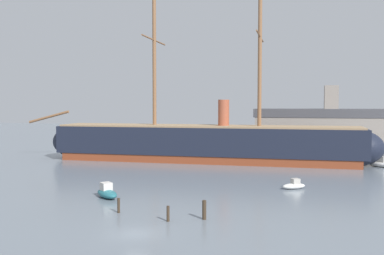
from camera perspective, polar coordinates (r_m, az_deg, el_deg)
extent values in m
plane|color=slate|center=(42.00, -7.28, -13.50)|extent=(400.00, 400.00, 0.00)
cube|color=brown|center=(91.21, 1.75, -3.94)|extent=(60.34, 9.52, 1.57)
cube|color=black|center=(90.84, 1.75, -1.69)|extent=(62.85, 9.92, 5.60)
ellipsoid|color=black|center=(100.78, -14.56, -1.76)|extent=(11.37, 8.56, 7.17)
ellipsoid|color=black|center=(89.67, 20.15, -2.45)|extent=(11.37, 8.56, 7.17)
cube|color=#9E7F5B|center=(90.64, 1.75, 0.18)|extent=(61.59, 9.15, 0.34)
cylinder|color=brown|center=(93.87, -4.90, 9.07)|extent=(0.78, 0.78, 29.15)
cylinder|color=brown|center=(94.30, -4.91, 11.19)|extent=(0.43, 15.07, 0.31)
cylinder|color=brown|center=(89.48, 8.77, 9.34)|extent=(0.78, 0.78, 29.15)
cylinder|color=brown|center=(89.93, 8.79, 11.56)|extent=(0.43, 15.07, 0.31)
cylinder|color=brown|center=(103.97, -18.03, 1.31)|extent=(9.93, 0.64, 2.98)
cylinder|color=#9E4C33|center=(89.86, 4.11, 1.83)|extent=(2.24, 2.24, 5.60)
ellipsoid|color=#236670|center=(57.70, -10.91, -8.39)|extent=(4.61, 4.50, 1.06)
cube|color=beige|center=(57.83, -11.04, -7.51)|extent=(1.86, 1.85, 1.06)
ellipsoid|color=silver|center=(63.99, 13.03, -7.39)|extent=(3.70, 3.08, 0.81)
cube|color=#B2ADA3|center=(64.00, 13.22, -6.80)|extent=(1.40, 1.36, 0.81)
ellipsoid|color=#1E284C|center=(101.19, -9.90, -3.58)|extent=(2.35, 2.11, 0.52)
cube|color=#B2ADA3|center=(101.17, -9.90, -3.47)|extent=(0.66, 0.78, 0.08)
ellipsoid|color=silver|center=(90.94, 23.07, -4.35)|extent=(5.06, 4.34, 1.11)
cube|color=#B2ADA3|center=(90.69, 23.28, -3.81)|extent=(1.93, 1.89, 1.11)
ellipsoid|color=gray|center=(101.42, 6.16, -3.39)|extent=(4.91, 3.61, 1.06)
cube|color=#4C4C51|center=(101.42, 6.33, -2.91)|extent=(1.77, 1.69, 1.06)
cylinder|color=#382B1E|center=(46.35, 1.60, -10.60)|extent=(0.42, 0.42, 2.00)
cylinder|color=#382B1E|center=(49.74, -9.47, -9.91)|extent=(0.30, 0.30, 1.63)
cylinder|color=#382B1E|center=(45.67, -3.12, -11.07)|extent=(0.31, 0.31, 1.61)
cube|color=#565659|center=(111.67, 17.87, -2.99)|extent=(40.73, 12.63, 0.80)
cube|color=gray|center=(111.30, 17.91, -0.76)|extent=(37.03, 10.52, 7.89)
cube|color=#47474C|center=(111.09, 17.95, 1.79)|extent=(37.77, 10.73, 2.02)
cube|color=gray|center=(111.02, 17.56, 3.76)|extent=(3.20, 3.20, 5.59)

